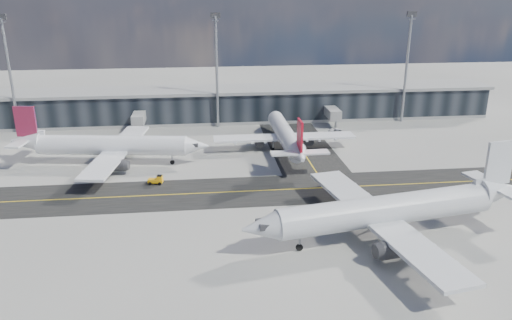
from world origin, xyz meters
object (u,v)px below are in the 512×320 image
object	(u,v)px
airliner_redtail	(285,135)
service_van	(338,132)
airliner_af	(109,145)
airliner_near	(390,210)
baggage_tug	(157,180)

from	to	relation	value
airliner_redtail	service_van	distance (m)	19.04
airliner_af	airliner_redtail	distance (m)	37.72
airliner_redtail	service_van	bearing A→B (deg)	35.59
service_van	airliner_near	bearing A→B (deg)	-128.55
airliner_af	baggage_tug	distance (m)	16.55
baggage_tug	service_van	bearing A→B (deg)	132.16
airliner_near	baggage_tug	distance (m)	43.40
airliner_af	baggage_tug	xyz separation A→B (m)	(10.35, -12.52, -3.16)
airliner_near	baggage_tug	xyz separation A→B (m)	(-35.38, 24.90, -3.51)
service_van	airliner_af	bearing A→B (deg)	165.12
airliner_near	service_van	size ratio (longest dim) A/B	8.48
airliner_af	baggage_tug	size ratio (longest dim) A/B	14.19
airliner_af	airliner_near	size ratio (longest dim) A/B	0.92
service_van	baggage_tug	bearing A→B (deg)	-177.78
airliner_redtail	baggage_tug	size ratio (longest dim) A/B	13.01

